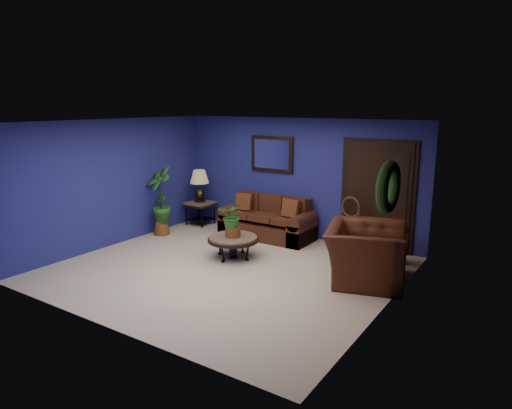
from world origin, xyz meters
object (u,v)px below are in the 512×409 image
Objects in this scene: sofa at (269,223)px; armchair at (365,253)px; coffee_table at (233,240)px; side_chair at (347,221)px; end_table at (200,207)px; table_lamp at (200,182)px.

sofa is 1.44× the size of armchair.
coffee_table is 2.23m from side_chair.
coffee_table is 1.59× the size of end_table.
table_lamp is 0.70× the size of side_chair.
armchair is (2.41, 0.28, 0.10)m from coffee_table.
table_lamp is (-2.04, 1.49, 0.66)m from coffee_table.
side_chair is at bearing 17.42° from armchair.
table_lamp is at bearing -167.26° from side_chair.
armchair reaches higher than coffee_table.
table_lamp is 4.65m from armchair.
armchair is (4.45, -1.21, -0.56)m from table_lamp.
side_chair is (1.73, 0.05, 0.30)m from sofa.
sofa is at bearing 96.28° from coffee_table.
armchair is (4.45, -1.21, 0.04)m from end_table.
end_table is 4.61m from armchair.
sofa is 2.73× the size of table_lamp.
armchair is at bearing -15.18° from table_lamp.
table_lamp is 0.53× the size of armchair.
sofa and armchair have the same top height.
coffee_table is 2.43m from armchair.
side_chair is 0.76× the size of armchair.
table_lamp is (-1.87, -0.02, 0.72)m from sofa.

